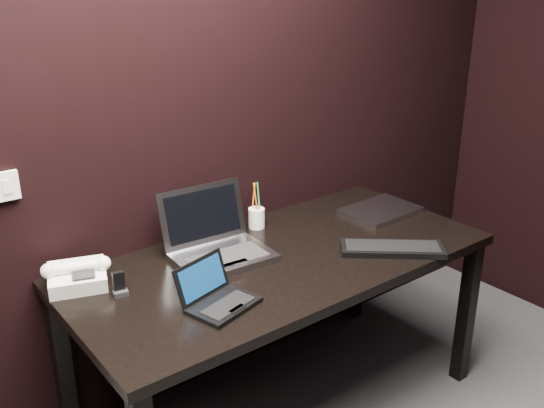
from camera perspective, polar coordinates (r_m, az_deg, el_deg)
wall_back at (r=2.40m, az=-10.83°, el=8.70°), size 4.00×0.00×4.00m
desk at (r=2.45m, az=0.87°, el=-6.55°), size 1.70×0.80×0.74m
netbook at (r=2.08m, az=-5.14°, el=-8.74°), size 0.27×0.25×0.15m
silver_laptop at (r=2.41m, az=-5.14°, el=-3.86°), size 0.39×0.36×0.25m
ext_keyboard at (r=2.50m, az=11.25°, el=-4.12°), size 0.41×0.37×0.03m
closed_laptop at (r=2.87m, az=10.18°, el=-0.61°), size 0.35×0.25×0.02m
desk_phone at (r=2.29m, az=-17.85°, el=-6.45°), size 0.25×0.24×0.12m
mobile_phone at (r=2.20m, az=-14.16°, el=-7.51°), size 0.05×0.05×0.09m
pen_cup at (r=2.66m, az=-1.47°, el=-1.24°), size 0.09×0.09×0.21m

